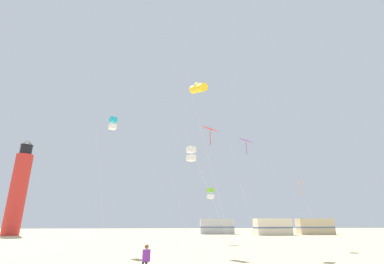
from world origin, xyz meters
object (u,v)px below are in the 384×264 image
at_px(kite_box_white, 191,154).
at_px(kite_diamond_scarlet, 210,133).
at_px(kite_diamond_orange, 299,183).
at_px(rv_van_silver, 217,226).
at_px(kite_flyer_standing, 146,257).
at_px(kite_tube_gold, 198,88).
at_px(kite_box_cyan, 113,124).
at_px(kite_diamond_violet, 246,144).
at_px(lighthouse_distant, 19,189).
at_px(rv_van_tan, 315,227).
at_px(kite_box_lime, 211,193).
at_px(rv_van_cream, 273,227).

bearing_deg(kite_box_white, kite_diamond_scarlet, -73.59).
bearing_deg(kite_diamond_orange, rv_van_silver, 93.74).
bearing_deg(kite_flyer_standing, kite_tube_gold, -130.67).
distance_m(kite_box_white, kite_diamond_orange, 10.63).
bearing_deg(kite_box_cyan, kite_diamond_scarlet, -40.11).
xyz_separation_m(kite_diamond_violet, kite_diamond_orange, (5.72, 3.09, -2.62)).
height_order(lighthouse_distant, rv_van_tan, lighthouse_distant).
height_order(kite_flyer_standing, rv_van_tan, rv_van_tan).
xyz_separation_m(kite_tube_gold, kite_box_lime, (2.64, 10.69, -7.65)).
xyz_separation_m(kite_diamond_violet, rv_van_cream, (12.60, 28.45, -6.78)).
bearing_deg(kite_tube_gold, kite_diamond_violet, 4.43).
height_order(kite_box_white, rv_van_tan, kite_box_white).
relative_size(kite_flyer_standing, kite_diamond_orange, 0.20).
bearing_deg(kite_flyer_standing, kite_diamond_violet, -150.36).
bearing_deg(kite_box_cyan, kite_box_white, -25.61).
bearing_deg(rv_van_tan, kite_box_lime, -138.13).
relative_size(kite_box_cyan, kite_box_lime, 1.98).
distance_m(kite_box_cyan, kite_box_white, 8.62).
relative_size(kite_flyer_standing, rv_van_cream, 0.18).
bearing_deg(rv_van_tan, rv_van_cream, -170.03).
height_order(kite_box_cyan, kite_diamond_scarlet, kite_box_cyan).
bearing_deg(kite_tube_gold, kite_box_white, 124.07).
bearing_deg(kite_box_lime, kite_tube_gold, -103.85).
xyz_separation_m(kite_flyer_standing, rv_van_tan, (28.32, 36.62, 0.78)).
xyz_separation_m(rv_van_cream, rv_van_tan, (8.52, 1.35, 0.00)).
distance_m(kite_flyer_standing, kite_tube_gold, 14.29).
distance_m(kite_box_white, rv_van_silver, 35.11).
xyz_separation_m(kite_box_cyan, kite_box_white, (7.07, -3.39, -3.58)).
xyz_separation_m(kite_flyer_standing, kite_box_lime, (5.94, 17.20, 4.63)).
bearing_deg(kite_flyer_standing, rv_van_cream, -133.05).
bearing_deg(kite_box_lime, rv_van_silver, 78.18).
xyz_separation_m(kite_diamond_violet, rv_van_silver, (3.69, 34.10, -6.78)).
bearing_deg(rv_van_tan, lighthouse_distant, 179.45).
relative_size(kite_tube_gold, kite_box_lime, 2.34).
bearing_deg(kite_diamond_violet, lighthouse_distant, 136.04).
bearing_deg(rv_van_silver, kite_box_white, -99.40).
distance_m(kite_diamond_violet, lighthouse_distant, 44.93).
relative_size(kite_flyer_standing, kite_tube_gold, 0.09).
bearing_deg(kite_diamond_orange, kite_tube_gold, -160.56).
relative_size(kite_tube_gold, lighthouse_distant, 0.81).
bearing_deg(rv_van_silver, kite_tube_gold, -98.28).
height_order(kite_diamond_scarlet, kite_box_lime, kite_diamond_scarlet).
xyz_separation_m(kite_diamond_orange, rv_van_cream, (6.88, 25.36, -4.16)).
xyz_separation_m(kite_diamond_scarlet, kite_box_lime, (2.15, 13.33, -2.83)).
xyz_separation_m(kite_diamond_violet, lighthouse_distant, (-32.35, 31.19, -0.33)).
bearing_deg(kite_diamond_scarlet, rv_van_tan, 53.16).
xyz_separation_m(kite_box_lime, rv_van_cream, (13.86, 18.06, -3.85)).
distance_m(kite_box_lime, kite_diamond_orange, 10.11).
height_order(kite_tube_gold, kite_diamond_orange, kite_tube_gold).
relative_size(rv_van_cream, rv_van_tan, 1.02).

